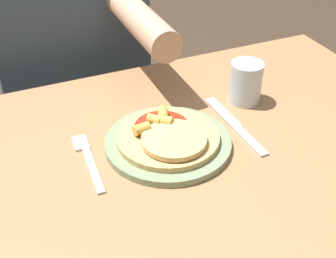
{
  "coord_description": "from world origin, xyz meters",
  "views": [
    {
      "loc": [
        -0.24,
        -0.63,
        1.32
      ],
      "look_at": [
        0.04,
        0.03,
        0.82
      ],
      "focal_mm": 50.0,
      "sensor_mm": 36.0,
      "label": 1
    }
  ],
  "objects_px": {
    "dining_table": "(153,210)",
    "plate": "(168,143)",
    "fork": "(88,158)",
    "person_diner": "(73,64)",
    "pizza": "(168,137)",
    "knife": "(236,126)",
    "drinking_glass": "(246,82)"
  },
  "relations": [
    {
      "from": "dining_table",
      "to": "plate",
      "type": "xyz_separation_m",
      "value": [
        0.04,
        0.03,
        0.14
      ]
    },
    {
      "from": "fork",
      "to": "person_diner",
      "type": "xyz_separation_m",
      "value": [
        0.09,
        0.51,
        -0.07
      ]
    },
    {
      "from": "pizza",
      "to": "dining_table",
      "type": "bearing_deg",
      "value": -150.63
    },
    {
      "from": "plate",
      "to": "knife",
      "type": "xyz_separation_m",
      "value": [
        0.15,
        0.0,
        -0.0
      ]
    },
    {
      "from": "fork",
      "to": "drinking_glass",
      "type": "distance_m",
      "value": 0.38
    },
    {
      "from": "knife",
      "to": "person_diner",
      "type": "distance_m",
      "value": 0.57
    },
    {
      "from": "pizza",
      "to": "person_diner",
      "type": "xyz_separation_m",
      "value": [
        -0.06,
        0.54,
        -0.09
      ]
    },
    {
      "from": "plate",
      "to": "person_diner",
      "type": "bearing_deg",
      "value": 96.52
    },
    {
      "from": "pizza",
      "to": "drinking_glass",
      "type": "relative_size",
      "value": 2.14
    },
    {
      "from": "dining_table",
      "to": "fork",
      "type": "relative_size",
      "value": 6.88
    },
    {
      "from": "fork",
      "to": "dining_table",
      "type": "bearing_deg",
      "value": -24.42
    },
    {
      "from": "plate",
      "to": "pizza",
      "type": "height_order",
      "value": "pizza"
    },
    {
      "from": "plate",
      "to": "drinking_glass",
      "type": "height_order",
      "value": "drinking_glass"
    },
    {
      "from": "plate",
      "to": "person_diner",
      "type": "relative_size",
      "value": 0.2
    },
    {
      "from": "knife",
      "to": "person_diner",
      "type": "xyz_separation_m",
      "value": [
        -0.21,
        0.53,
        -0.07
      ]
    },
    {
      "from": "plate",
      "to": "drinking_glass",
      "type": "bearing_deg",
      "value": 21.19
    },
    {
      "from": "plate",
      "to": "pizza",
      "type": "distance_m",
      "value": 0.02
    },
    {
      "from": "fork",
      "to": "pizza",
      "type": "bearing_deg",
      "value": -9.06
    },
    {
      "from": "drinking_glass",
      "to": "person_diner",
      "type": "distance_m",
      "value": 0.54
    },
    {
      "from": "dining_table",
      "to": "fork",
      "type": "distance_m",
      "value": 0.18
    },
    {
      "from": "person_diner",
      "to": "dining_table",
      "type": "bearing_deg",
      "value": -88.33
    },
    {
      "from": "pizza",
      "to": "drinking_glass",
      "type": "height_order",
      "value": "drinking_glass"
    },
    {
      "from": "plate",
      "to": "knife",
      "type": "relative_size",
      "value": 1.1
    },
    {
      "from": "pizza",
      "to": "knife",
      "type": "relative_size",
      "value": 0.89
    },
    {
      "from": "plate",
      "to": "knife",
      "type": "height_order",
      "value": "plate"
    },
    {
      "from": "knife",
      "to": "plate",
      "type": "bearing_deg",
      "value": -178.59
    },
    {
      "from": "knife",
      "to": "person_diner",
      "type": "relative_size",
      "value": 0.18
    },
    {
      "from": "dining_table",
      "to": "drinking_glass",
      "type": "height_order",
      "value": "drinking_glass"
    },
    {
      "from": "pizza",
      "to": "knife",
      "type": "bearing_deg",
      "value": 2.47
    },
    {
      "from": "dining_table",
      "to": "knife",
      "type": "distance_m",
      "value": 0.24
    },
    {
      "from": "plate",
      "to": "drinking_glass",
      "type": "xyz_separation_m",
      "value": [
        0.22,
        0.09,
        0.04
      ]
    },
    {
      "from": "plate",
      "to": "drinking_glass",
      "type": "relative_size",
      "value": 2.65
    }
  ]
}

